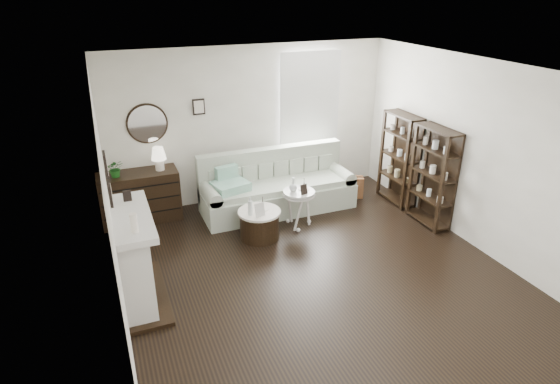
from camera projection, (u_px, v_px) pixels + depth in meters
name	position (u px, v px, depth m)	size (l,w,h in m)	color
room	(290.00, 107.00, 8.29)	(5.50, 5.50, 5.50)	black
fireplace	(135.00, 261.00, 5.65)	(0.50, 1.40, 1.84)	silver
shelf_unit_far	(400.00, 159.00, 8.17)	(0.30, 0.80, 1.60)	black
shelf_unit_near	(433.00, 177.00, 7.41)	(0.30, 0.80, 1.60)	black
sofa	(276.00, 190.00, 8.10)	(2.61, 0.90, 1.01)	#A5B09D
quilt	(230.00, 186.00, 7.60)	(0.55, 0.45, 0.14)	#227C5F
suitcase	(347.00, 187.00, 8.57)	(0.58, 0.19, 0.39)	brown
dresser	(140.00, 197.00, 7.64)	(1.26, 0.54, 0.84)	black
table_lamp	(159.00, 159.00, 7.52)	(0.24, 0.24, 0.38)	white
potted_plant	(115.00, 168.00, 7.26)	(0.25, 0.22, 0.28)	#185217
drum_table	(259.00, 224.00, 7.17)	(0.65, 0.65, 0.45)	black
pedestal_table	(299.00, 194.00, 7.37)	(0.51, 0.51, 0.62)	white
eiffel_drum	(263.00, 204.00, 7.11)	(0.10, 0.10, 0.18)	black
bottle_drum	(250.00, 206.00, 6.91)	(0.07, 0.07, 0.29)	silver
card_frame_drum	(260.00, 210.00, 6.88)	(0.16, 0.01, 0.21)	silver
eiffel_ped	(304.00, 185.00, 7.38)	(0.09, 0.09, 0.16)	black
flask_ped	(293.00, 184.00, 7.29)	(0.13, 0.13, 0.23)	silver
card_frame_ped	(304.00, 189.00, 7.21)	(0.12, 0.01, 0.16)	black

